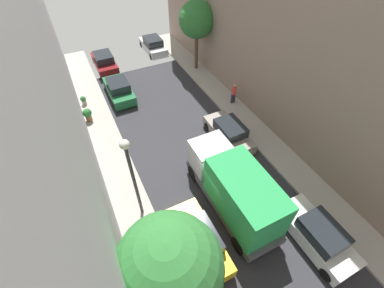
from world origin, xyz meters
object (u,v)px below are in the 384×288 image
Objects in this scene: delivery_truck at (234,189)px; pedestrian at (234,93)px; potted_plant_0 at (87,114)px; street_tree_1 at (197,20)px; potted_plant_2 at (83,100)px; parked_car_right_2 at (153,45)px; parked_car_left_2 at (198,240)px; parked_car_right_0 at (318,235)px; street_tree_0 at (169,268)px; parked_car_left_3 at (119,90)px; parked_car_right_1 at (229,133)px; lamp_post at (131,170)px; parked_car_left_4 at (104,62)px.

pedestrian is (5.29, 8.11, -0.71)m from delivery_truck.
potted_plant_0 is at bearing 164.97° from pedestrian.
street_tree_1 is 11.57m from potted_plant_2.
parked_car_right_2 is 6.94m from street_tree_1.
pedestrian is 2.35× the size of potted_plant_2.
parked_car_right_0 is (5.40, -2.37, 0.00)m from parked_car_left_2.
street_tree_0 reaches higher than parked_car_right_0.
street_tree_0 is (-7.50, -22.80, 4.22)m from parked_car_right_2.
street_tree_0 is 17.05m from potted_plant_2.
pedestrian is 11.36m from potted_plant_0.
parked_car_left_2 is at bearing -90.00° from parked_car_left_3.
parked_car_left_2 is 7.96m from parked_car_right_1.
parked_car_left_3 is 2.93m from potted_plant_2.
parked_car_right_0 is 0.64× the size of delivery_truck.
lamp_post is (-4.60, 1.88, 1.99)m from delivery_truck.
parked_car_right_2 is (5.40, 1.22, 0.00)m from parked_car_left_4.
parked_car_left_3 is at bearing 147.54° from pedestrian.
lamp_post is at bearing -83.32° from potted_plant_0.
street_tree_1 is 15.91m from lamp_post.
parked_car_left_2 is at bearing -132.74° from parked_car_right_1.
parked_car_right_2 is at bearing 115.19° from street_tree_1.
parked_car_left_3 is 0.65× the size of street_tree_0.
parked_car_left_2 reaches higher than potted_plant_0.
lamp_post reaches higher than parked_car_right_1.
parked_car_right_0 is at bearing -97.73° from street_tree_1.
pedestrian is 12.00m from lamp_post.
potted_plant_2 is at bearing 101.43° from parked_car_left_2.
street_tree_0 reaches higher than parked_car_left_4.
street_tree_1 is at bearing 91.34° from pedestrian.
lamp_post is (-9.74, -12.55, -0.84)m from street_tree_1.
lamp_post reaches higher than potted_plant_0.
parked_car_right_2 is 24.37m from street_tree_0.
lamp_post is (-1.90, -11.32, 3.05)m from parked_car_left_3.
pedestrian reaches higher than parked_car_right_2.
pedestrian is 1.67× the size of potted_plant_0.
street_tree_0 is (-4.80, -3.18, 3.15)m from delivery_truck.
delivery_truck reaches higher than parked_car_left_2.
delivery_truck is at bearing -78.44° from parked_car_left_3.
parked_car_left_2 is at bearing -76.36° from potted_plant_0.
potted_plant_2 is (-10.92, 5.16, -0.53)m from pedestrian.
potted_plant_2 is at bearing -119.75° from parked_car_left_4.
pedestrian is 0.28× the size of street_tree_1.
street_tree_1 is (2.44, -5.19, 3.90)m from parked_car_right_2.
parked_car_right_2 is (5.40, 20.82, 0.00)m from parked_car_left_2.
parked_car_left_3 is 8.39m from parked_car_right_2.
pedestrian is 0.27× the size of street_tree_0.
parked_car_left_2 is at bearing -90.00° from parked_car_left_4.
parked_car_left_2 is 14.39m from parked_car_left_3.
delivery_truck reaches higher than pedestrian.
street_tree_1 is at bearing 17.28° from potted_plant_0.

